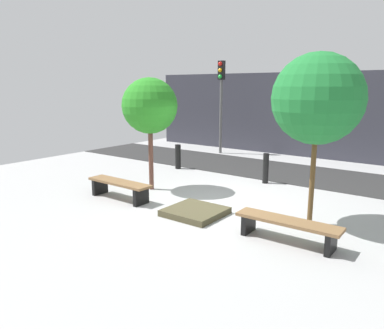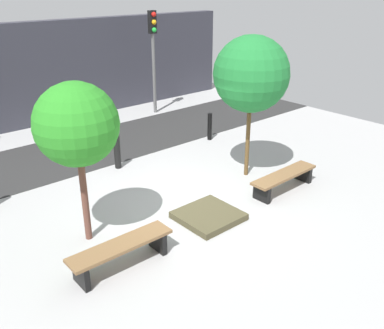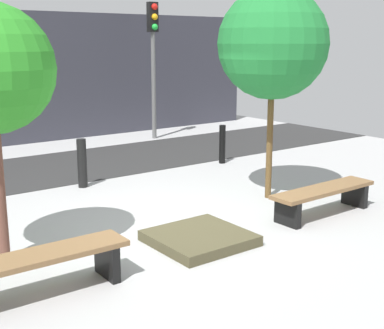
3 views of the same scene
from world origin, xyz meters
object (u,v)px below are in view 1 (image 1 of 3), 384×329
tree_behind_right_bench (318,99)px  traffic_light_west (221,90)px  planter_bed (195,212)px  tree_behind_left_bench (150,106)px  bollard_left (266,168)px  bollard_far_left (178,157)px  bench_right (287,226)px  bench_left (119,186)px

tree_behind_right_bench → traffic_light_west: traffic_light_west is taller
planter_bed → tree_behind_left_bench: bearing=156.2°
tree_behind_left_bench → bollard_left: (2.27, 2.56, -1.88)m
bollard_far_left → tree_behind_left_bench: bearing=-66.6°
tree_behind_left_bench → traffic_light_west: bearing=104.8°
tree_behind_right_bench → bollard_far_left: tree_behind_right_bench is taller
tree_behind_right_bench → traffic_light_west: bearing=135.2°
tree_behind_left_bench → tree_behind_right_bench: bearing=-0.0°
bollard_left → traffic_light_west: size_ratio=0.23×
bench_right → planter_bed: size_ratio=1.62×
tree_behind_right_bench → planter_bed: bearing=-156.2°
bollard_left → traffic_light_west: (-3.89, 3.56, 2.23)m
tree_behind_right_bench → tree_behind_left_bench: bearing=180.0°
bench_left → tree_behind_right_bench: bearing=15.5°
bench_left → traffic_light_west: traffic_light_west is taller
bench_right → traffic_light_west: traffic_light_west is taller
bench_left → traffic_light_west: bearing=103.1°
bench_right → traffic_light_west: size_ratio=0.50×
bench_left → traffic_light_west: size_ratio=0.49×
bench_left → planter_bed: size_ratio=1.58×
tree_behind_left_bench → bench_left: bearing=-90.0°
bench_left → bench_right: size_ratio=0.98×
bench_right → bollard_left: size_ratio=2.17×
tree_behind_left_bench → bollard_far_left: tree_behind_left_bench is taller
bench_left → bollard_far_left: size_ratio=2.24×
bollard_far_left → bollard_left: bearing=0.0°
tree_behind_left_bench → traffic_light_west: (-1.62, 6.12, 0.36)m
bench_left → tree_behind_left_bench: (0.00, 1.20, 1.98)m
bench_right → tree_behind_right_bench: size_ratio=0.56×
bench_right → planter_bed: bearing=174.3°
bench_right → bollard_far_left: size_ratio=2.30×
bench_left → planter_bed: bench_left is taller
tree_behind_right_bench → traffic_light_west: 8.69m
bollard_far_left → traffic_light_west: size_ratio=0.22×
bench_right → tree_behind_right_bench: bearing=89.3°
tree_behind_right_bench → traffic_light_west: size_ratio=0.90×
bench_left → bollard_far_left: 3.92m
tree_behind_left_bench → bollard_left: bearing=48.4°
bench_left → tree_behind_left_bench: bearing=90.7°
planter_bed → tree_behind_left_bench: 3.36m
tree_behind_left_bench → bench_right: bearing=-14.8°
bollard_far_left → bollard_left: size_ratio=0.95×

